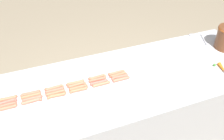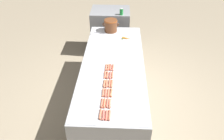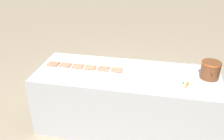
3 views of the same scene
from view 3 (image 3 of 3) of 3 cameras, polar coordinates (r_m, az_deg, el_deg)
The scene contains 29 objects.
ground_plane at distance 3.65m, azimuth 3.07°, elevation -12.32°, with size 20.00×20.00×0.00m, color gray.
griddle_counter at distance 3.40m, azimuth 3.24°, elevation -6.93°, with size 0.89×2.34×0.83m.
hot_dog_0 at distance 3.52m, azimuth -12.80°, elevation 1.70°, with size 0.03×0.15×0.03m.
hot_dog_1 at distance 3.45m, azimuth -10.27°, elevation 1.46°, with size 0.03×0.15×0.03m.
hot_dog_2 at distance 3.39m, azimuth -7.47°, elevation 1.20°, with size 0.03×0.15×0.03m.
hot_dog_3 at distance 3.35m, azimuth -4.77°, elevation 0.95°, with size 0.03×0.15×0.03m.
hot_dog_4 at distance 3.30m, azimuth -1.69°, elevation 0.69°, with size 0.03×0.15×0.03m.
hot_dog_5 at distance 3.27m, azimuth 1.18°, elevation 0.41°, with size 0.03×0.15×0.03m.
hot_dog_6 at distance 3.49m, azimuth -13.10°, elevation 1.48°, with size 0.03×0.15×0.03m.
hot_dog_7 at distance 3.43m, azimuth -10.43°, elevation 1.25°, with size 0.03×0.15×0.03m.
hot_dog_8 at distance 3.37m, azimuth -7.67°, elevation 0.98°, with size 0.03×0.15×0.03m.
hot_dog_9 at distance 3.32m, azimuth -4.85°, elevation 0.72°, with size 0.03×0.15×0.03m.
hot_dog_10 at distance 3.28m, azimuth -1.93°, elevation 0.47°, with size 0.03×0.15×0.03m.
hot_dog_11 at distance 3.24m, azimuth 1.11°, elevation 0.15°, with size 0.03×0.15×0.03m.
hot_dog_12 at distance 3.47m, azimuth -13.38°, elevation 1.25°, with size 0.03×0.15×0.03m.
hot_dog_13 at distance 3.40m, azimuth -10.55°, elevation 1.01°, with size 0.03×0.15×0.03m.
hot_dog_14 at distance 3.34m, azimuth -7.85°, elevation 0.75°, with size 0.03×0.15×0.03m.
hot_dog_15 at distance 3.29m, azimuth -4.96°, elevation 0.45°, with size 0.03×0.15×0.03m.
hot_dog_16 at distance 3.25m, azimuth -2.10°, elevation 0.18°, with size 0.03×0.15×0.03m.
hot_dog_17 at distance 3.22m, azimuth 1.05°, elevation -0.08°, with size 0.03×0.15×0.03m.
hot_dog_18 at distance 3.44m, azimuth -13.56°, elevation 1.03°, with size 0.03×0.15×0.03m.
hot_dog_19 at distance 3.38m, azimuth -10.87°, elevation 0.79°, with size 0.03×0.15×0.03m.
hot_dog_20 at distance 3.31m, azimuth -7.98°, elevation 0.50°, with size 0.03×0.15×0.03m.
hot_dog_21 at distance 3.26m, azimuth -5.18°, elevation 0.23°, with size 0.03×0.15×0.03m.
hot_dog_22 at distance 3.22m, azimuth -2.05°, elevation -0.06°, with size 0.03×0.15×0.03m.
hot_dog_23 at distance 3.19m, azimuth 0.93°, elevation -0.35°, with size 0.03×0.15×0.03m.
bean_pot at distance 3.24m, azimuth 21.48°, elevation 0.17°, with size 0.29×0.23×0.21m.
serving_spoon at distance 3.52m, azimuth 18.39°, elevation 0.84°, with size 0.26×0.14×0.02m.
carrot at distance 2.99m, azimuth 16.42°, elevation -3.52°, with size 0.18×0.08×0.03m.
Camera 3 is at (2.78, 0.37, 2.33)m, focal length 40.26 mm.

